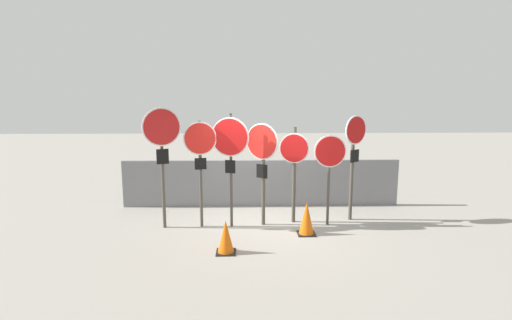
{
  "coord_description": "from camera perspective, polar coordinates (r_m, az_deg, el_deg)",
  "views": [
    {
      "loc": [
        -0.42,
        -8.83,
        3.0
      ],
      "look_at": [
        -0.18,
        0.0,
        1.47
      ],
      "focal_mm": 28.0,
      "sensor_mm": 36.0,
      "label": 1
    }
  ],
  "objects": [
    {
      "name": "stop_sign_0",
      "position": [
        8.78,
        -13.3,
        2.59
      ],
      "size": [
        0.77,
        0.35,
        2.66
      ],
      "rotation": [
        0.0,
        0.0,
        0.41
      ],
      "color": "#474238",
      "rests_on": "ground"
    },
    {
      "name": "stop_sign_6",
      "position": [
        9.42,
        13.84,
        1.59
      ],
      "size": [
        0.56,
        0.39,
        2.46
      ],
      "rotation": [
        0.0,
        0.0,
        0.6
      ],
      "color": "#474238",
      "rests_on": "ground"
    },
    {
      "name": "stop_sign_1",
      "position": [
        8.72,
        -7.97,
        1.29
      ],
      "size": [
        0.71,
        0.19,
        2.37
      ],
      "rotation": [
        0.0,
        0.0,
        0.2
      ],
      "color": "#474238",
      "rests_on": "ground"
    },
    {
      "name": "stop_sign_3",
      "position": [
        8.79,
        0.91,
        0.73
      ],
      "size": [
        0.67,
        0.48,
        2.32
      ],
      "rotation": [
        0.0,
        0.0,
        -0.61
      ],
      "color": "#474238",
      "rests_on": "ground"
    },
    {
      "name": "stop_sign_4",
      "position": [
        9.04,
        5.47,
        -0.02
      ],
      "size": [
        0.67,
        0.21,
        2.22
      ],
      "rotation": [
        0.0,
        0.0,
        -0.23
      ],
      "color": "#474238",
      "rests_on": "ground"
    },
    {
      "name": "stop_sign_2",
      "position": [
        8.65,
        -3.72,
        2.08
      ],
      "size": [
        0.82,
        0.27,
        2.53
      ],
      "rotation": [
        0.0,
        0.0,
        -0.29
      ],
      "color": "#474238",
      "rests_on": "ground"
    },
    {
      "name": "ground_plane",
      "position": [
        9.34,
        1.1,
        -8.95
      ],
      "size": [
        40.0,
        40.0,
        0.0
      ],
      "primitive_type": "plane",
      "color": "gray"
    },
    {
      "name": "traffic_cone_1",
      "position": [
        7.62,
        -4.35,
        -10.87
      ],
      "size": [
        0.37,
        0.37,
        0.64
      ],
      "color": "black",
      "rests_on": "ground"
    },
    {
      "name": "fence_back",
      "position": [
        10.51,
        0.76,
        -3.32
      ],
      "size": [
        7.23,
        0.12,
        1.23
      ],
      "color": "slate",
      "rests_on": "ground"
    },
    {
      "name": "traffic_cone_0",
      "position": [
        8.58,
        7.25,
        -8.26
      ],
      "size": [
        0.38,
        0.38,
        0.71
      ],
      "color": "black",
      "rests_on": "ground"
    },
    {
      "name": "stop_sign_5",
      "position": [
        8.95,
        10.5,
        0.16
      ],
      "size": [
        0.72,
        0.13,
        2.06
      ],
      "rotation": [
        0.0,
        0.0,
        0.04
      ],
      "color": "#474238",
      "rests_on": "ground"
    }
  ]
}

